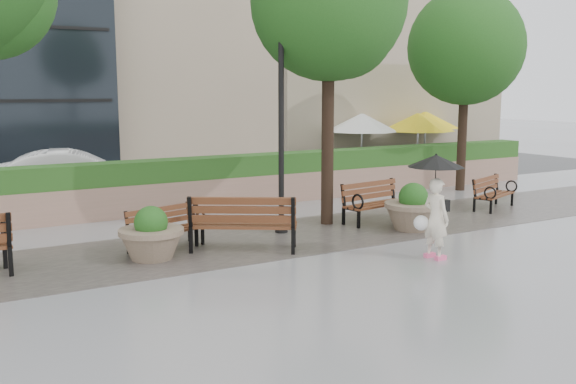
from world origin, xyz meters
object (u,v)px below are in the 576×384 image
bench_1 (166,237)px  planter_right (413,212)px  planter_left (151,239)px  bench_2 (243,234)px  pedestrian (436,196)px  bench_3 (376,210)px  car_right (73,175)px  bench_4 (494,200)px  lamppost (281,144)px

bench_1 → planter_right: 5.45m
planter_left → planter_right: planter_right is taller
bench_2 → pedestrian: bearing=173.5°
planter_right → pedestrian: size_ratio=0.66×
bench_3 → car_right: 8.75m
bench_2 → car_right: 7.86m
car_right → bench_4: bearing=-115.0°
planter_left → car_right: (0.20, 7.43, 0.32)m
bench_2 → bench_3: bench_2 is taller
bench_1 → bench_2: (1.25, -0.86, 0.08)m
planter_left → car_right: 7.44m
bench_4 → car_right: bearing=121.8°
planter_left → lamppost: size_ratio=0.27×
planter_right → lamppost: 3.31m
bench_2 → bench_4: bearing=-142.3°
bench_3 → lamppost: 3.00m
planter_right → pedestrian: pedestrian is taller
bench_1 → bench_4: size_ratio=0.98×
bench_4 → planter_right: 3.65m
bench_3 → lamppost: bearing=168.2°
car_right → pedestrian: size_ratio=2.25×
lamppost → bench_4: bearing=-3.3°
planter_left → lamppost: bearing=13.3°
planter_right → lamppost: size_ratio=0.29×
pedestrian → bench_4: bearing=-64.4°
bench_1 → pedestrian: pedestrian is taller
bench_2 → lamppost: lamppost is taller
bench_1 → bench_3: size_ratio=0.88×
bench_2 → planter_left: bearing=23.8°
bench_3 → pedestrian: (-1.12, -3.16, 0.89)m
planter_left → lamppost: lamppost is taller
planter_right → car_right: car_right is taller
bench_4 → planter_right: planter_right is taller
bench_1 → planter_left: (-0.49, -0.59, 0.15)m
bench_3 → bench_4: 3.71m
bench_1 → pedestrian: size_ratio=0.85×
planter_right → lamppost: bearing=155.1°
bench_1 → bench_2: 1.52m
bench_2 → pedestrian: size_ratio=1.12×
planter_left → planter_right: 5.85m
bench_3 → planter_right: (0.17, -1.09, 0.14)m
planter_left → car_right: car_right is taller
bench_4 → pedestrian: bearing=-169.3°
bench_1 → planter_right: planter_right is taller
bench_2 → pedestrian: 3.70m
pedestrian → bench_2: bearing=45.0°
planter_left → bench_1: bearing=50.2°
car_right → lamppost: bearing=-143.6°
lamppost → pedestrian: lamppost is taller
planter_left → pedestrian: (4.54, -2.55, 0.78)m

